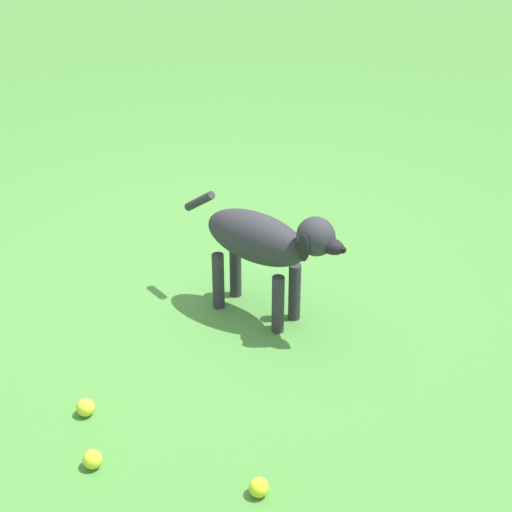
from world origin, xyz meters
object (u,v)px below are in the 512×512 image
(tennis_ball_1, at_px, (86,408))
(tennis_ball_2, at_px, (259,487))
(dog, at_px, (265,243))
(tennis_ball_0, at_px, (93,459))

(tennis_ball_1, bearing_deg, tennis_ball_2, -107.06)
(dog, distance_m, tennis_ball_2, 1.09)
(tennis_ball_1, relative_size, tennis_ball_2, 1.00)
(tennis_ball_0, height_order, tennis_ball_2, same)
(dog, xyz_separation_m, tennis_ball_1, (-0.80, 0.46, -0.32))
(dog, distance_m, tennis_ball_0, 1.13)
(tennis_ball_1, bearing_deg, tennis_ball_0, -150.02)
(dog, bearing_deg, tennis_ball_0, -86.04)
(dog, xyz_separation_m, tennis_ball_2, (-1.01, -0.24, -0.32))
(tennis_ball_0, relative_size, tennis_ball_1, 1.00)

